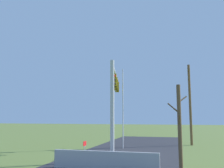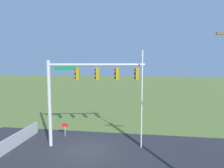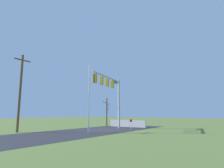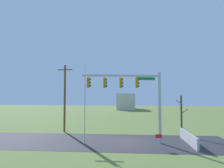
{
  "view_description": "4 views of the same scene",
  "coord_description": "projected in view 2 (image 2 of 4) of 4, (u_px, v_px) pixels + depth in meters",
  "views": [
    {
      "loc": [
        19.24,
        3.91,
        2.89
      ],
      "look_at": [
        -0.56,
        -1.24,
        5.63
      ],
      "focal_mm": 39.6,
      "sensor_mm": 36.0,
      "label": 1
    },
    {
      "loc": [
        -4.17,
        14.9,
        6.71
      ],
      "look_at": [
        -1.66,
        -1.62,
        4.89
      ],
      "focal_mm": 33.65,
      "sensor_mm": 36.0,
      "label": 2
    },
    {
      "loc": [
        -19.21,
        -14.6,
        1.92
      ],
      "look_at": [
        -0.61,
        -1.67,
        5.51
      ],
      "focal_mm": 30.38,
      "sensor_mm": 36.0,
      "label": 3
    },
    {
      "loc": [
        0.38,
        -20.73,
        4.47
      ],
      "look_at": [
        -1.42,
        -1.32,
        5.62
      ],
      "focal_mm": 33.52,
      "sensor_mm": 36.0,
      "label": 4
    }
  ],
  "objects": [
    {
      "name": "road_surface",
      "position": [
        140.0,
        153.0,
        15.4
      ],
      "size": [
        28.0,
        8.0,
        0.01
      ],
      "primitive_type": "cube",
      "color": "#2D2D33",
      "rests_on": "ground_plane"
    },
    {
      "name": "open_sign",
      "position": [
        65.0,
        127.0,
        18.62
      ],
      "size": [
        0.56,
        0.04,
        1.22
      ],
      "color": "silver",
      "rests_on": "ground_plane"
    },
    {
      "name": "ground_plane",
      "position": [
        87.0,
        150.0,
        15.99
      ],
      "size": [
        160.0,
        160.0,
        0.0
      ],
      "primitive_type": "plane",
      "color": "olive"
    },
    {
      "name": "retaining_fence",
      "position": [
        18.0,
        139.0,
        16.82
      ],
      "size": [
        0.2,
        6.0,
        1.02
      ],
      "primitive_type": "cube",
      "color": "#A8A8AD",
      "rests_on": "ground_plane"
    },
    {
      "name": "flagpole",
      "position": [
        142.0,
        100.0,
        16.03
      ],
      "size": [
        0.1,
        0.1,
        7.54
      ],
      "primitive_type": "cylinder",
      "color": "silver",
      "rests_on": "ground_plane"
    },
    {
      "name": "sidewalk_corner",
      "position": [
        39.0,
        145.0,
        16.88
      ],
      "size": [
        6.0,
        6.0,
        0.01
      ],
      "primitive_type": "cube",
      "color": "#B7B5AD",
      "rests_on": "ground_plane"
    },
    {
      "name": "signal_mast",
      "position": [
        81.0,
        84.0,
        16.27
      ],
      "size": [
        7.47,
        1.6,
        6.79
      ],
      "color": "#B2B5BA",
      "rests_on": "ground_plane"
    }
  ]
}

